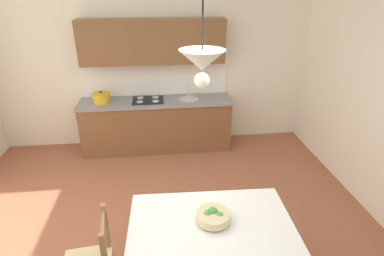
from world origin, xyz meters
name	(u,v)px	position (x,y,z in m)	size (l,w,h in m)	color
ground_plane	(161,253)	(0.00, 0.00, -0.05)	(5.98, 6.05, 0.10)	#99563D
wall_back	(152,23)	(0.00, 2.78, 2.11)	(5.98, 0.12, 4.22)	silver
kitchen_cabinetry	(155,102)	(-0.01, 2.45, 0.86)	(2.56, 0.63, 2.20)	brown
dining_table	(211,235)	(0.47, -0.47, 0.63)	(1.49, 1.00, 0.75)	brown
fruit_bowl	(213,216)	(0.49, -0.44, 0.81)	(0.30, 0.30, 0.12)	beige
pendant_lamp	(202,62)	(0.36, -0.49, 2.20)	(0.32, 0.32, 0.81)	black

